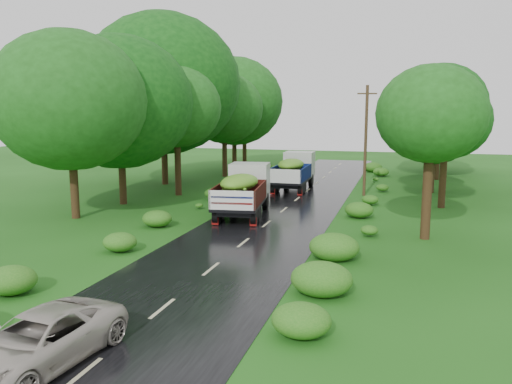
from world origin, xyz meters
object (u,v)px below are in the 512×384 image
at_px(car, 38,341).
at_px(utility_pole, 366,140).
at_px(truck_near, 244,188).
at_px(truck_far, 295,169).

xyz_separation_m(car, utility_pole, (5.41, 26.71, 3.33)).
bearing_deg(utility_pole, truck_near, -139.20).
bearing_deg(truck_far, car, -90.91).
distance_m(truck_near, car, 17.97).
height_order(truck_near, utility_pole, utility_pole).
bearing_deg(truck_near, car, -95.45).
bearing_deg(utility_pole, car, -115.73).
relative_size(truck_near, car, 1.54).
bearing_deg(truck_near, truck_far, 77.85).
relative_size(truck_near, utility_pole, 0.89).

